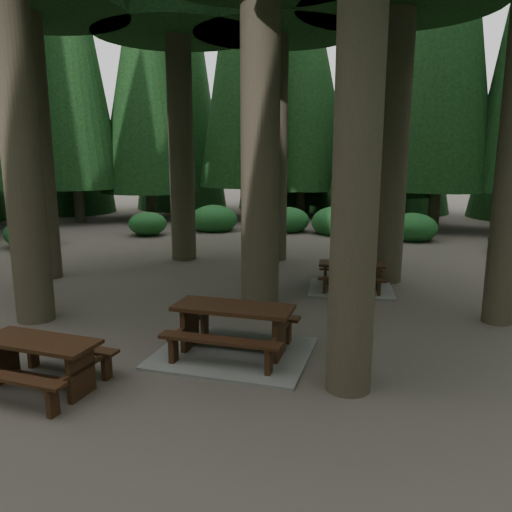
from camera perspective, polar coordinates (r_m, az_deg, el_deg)
The scene contains 5 objects.
ground at distance 11.69m, azimuth -3.42°, elevation -5.56°, with size 80.00×80.00×0.00m, color #574D47.
picnic_table_a at distance 8.80m, azimuth -2.60°, elevation -9.24°, with size 3.10×2.79×0.89m.
picnic_table_c at distance 13.06m, azimuth 10.80°, elevation -2.84°, with size 2.62×2.42×0.71m.
picnic_table_e at distance 8.16m, azimuth -23.45°, elevation -10.49°, with size 2.06×1.80×0.77m.
shrub_ring at distance 11.82m, azimuth 1.46°, elevation -3.33°, with size 23.86×24.64×1.49m.
Camera 1 is at (6.49, -9.09, 3.45)m, focal length 35.00 mm.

